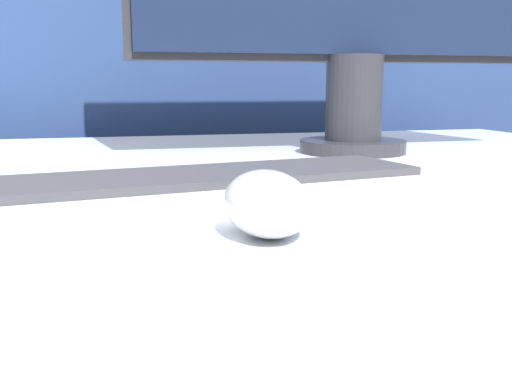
{
  "coord_description": "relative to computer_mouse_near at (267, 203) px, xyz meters",
  "views": [
    {
      "loc": [
        -0.17,
        -0.67,
        0.88
      ],
      "look_at": [
        -0.06,
        -0.23,
        0.8
      ],
      "focal_mm": 42.0,
      "sensor_mm": 36.0,
      "label": 1
    }
  ],
  "objects": [
    {
      "name": "computer_mouse_near",
      "position": [
        0.0,
        0.0,
        0.0
      ],
      "size": [
        0.07,
        0.11,
        0.05
      ],
      "rotation": [
        0.0,
        0.0,
        -0.07
      ],
      "color": "silver",
      "rests_on": "desk"
    },
    {
      "name": "keyboard",
      "position": [
        -0.02,
        0.16,
        -0.01
      ],
      "size": [
        0.47,
        0.2,
        0.02
      ],
      "rotation": [
        0.0,
        0.0,
        0.16
      ],
      "color": "white",
      "rests_on": "desk"
    },
    {
      "name": "partition_panel",
      "position": [
        0.06,
        0.99,
        -0.27
      ],
      "size": [
        5.0,
        0.03,
        1.07
      ],
      "color": "navy",
      "rests_on": "ground_plane"
    }
  ]
}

